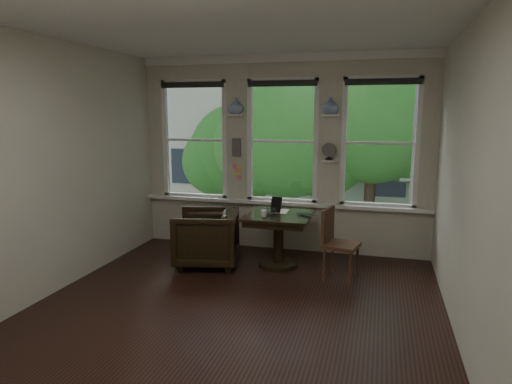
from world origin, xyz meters
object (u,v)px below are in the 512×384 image
(table, at_px, (278,240))
(laptop, at_px, (305,216))
(side_chair_right, at_px, (341,245))
(mug, at_px, (264,213))
(armchair_left, at_px, (206,238))

(table, xyz_separation_m, laptop, (0.37, -0.05, 0.39))
(side_chair_right, distance_m, mug, 1.11)
(laptop, bearing_deg, side_chair_right, 8.71)
(table, distance_m, mug, 0.49)
(mug, bearing_deg, laptop, 16.32)
(laptop, bearing_deg, armchair_left, -140.10)
(side_chair_right, relative_size, mug, 9.44)
(table, distance_m, laptop, 0.54)
(laptop, relative_size, mug, 3.00)
(side_chair_right, height_order, mug, side_chair_right)
(table, height_order, mug, mug)
(armchair_left, xyz_separation_m, mug, (0.84, 0.02, 0.40))
(table, distance_m, side_chair_right, 0.94)
(armchair_left, relative_size, laptop, 2.98)
(table, relative_size, mug, 9.23)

